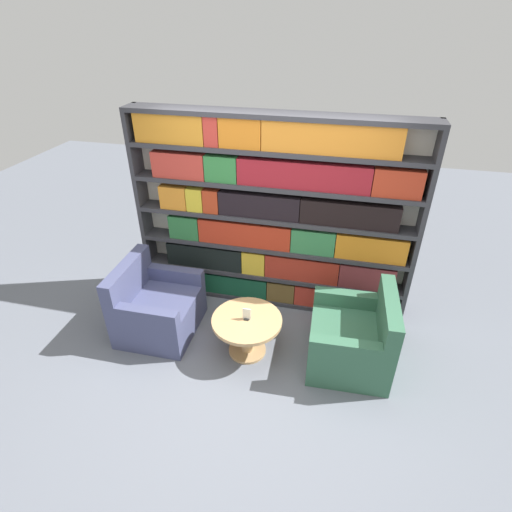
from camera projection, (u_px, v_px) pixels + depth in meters
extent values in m
plane|color=slate|center=(247.00, 367.00, 4.18)|extent=(14.00, 14.00, 0.00)
cube|color=silver|center=(274.00, 213.00, 4.66)|extent=(3.23, 0.05, 2.32)
cube|color=#333338|center=(144.00, 204.00, 4.87)|extent=(0.05, 0.30, 2.32)
cube|color=#333338|center=(418.00, 233.00, 4.25)|extent=(0.05, 0.30, 2.32)
cube|color=#333338|center=(270.00, 296.00, 5.15)|extent=(3.13, 0.30, 0.05)
cube|color=#333338|center=(271.00, 273.00, 4.96)|extent=(3.13, 0.30, 0.05)
cube|color=#333338|center=(271.00, 247.00, 4.76)|extent=(3.13, 0.30, 0.05)
cube|color=#333338|center=(272.00, 218.00, 4.56)|extent=(3.13, 0.30, 0.05)
cube|color=#333338|center=(273.00, 186.00, 4.35)|extent=(3.13, 0.30, 0.05)
cube|color=#333338|center=(273.00, 151.00, 4.15)|extent=(3.13, 0.30, 0.05)
cube|color=#333338|center=(274.00, 115.00, 3.96)|extent=(3.13, 0.30, 0.05)
cube|color=#154E33|center=(217.00, 280.00, 5.19)|extent=(1.34, 0.20, 0.27)
cube|color=brown|center=(282.00, 289.00, 5.02)|extent=(0.34, 0.20, 0.27)
cube|color=#B53225|center=(316.00, 294.00, 4.94)|extent=(0.50, 0.20, 0.27)
cube|color=#A62C16|center=(366.00, 301.00, 4.82)|extent=(0.71, 0.20, 0.27)
cube|color=black|center=(206.00, 254.00, 5.01)|extent=(0.97, 0.20, 0.30)
cube|color=gold|center=(255.00, 261.00, 4.89)|extent=(0.28, 0.20, 0.30)
cube|color=#A22C1D|center=(302.00, 267.00, 4.78)|extent=(0.87, 0.20, 0.30)
cube|color=maroon|center=(367.00, 275.00, 4.63)|extent=(0.63, 0.20, 0.30)
cube|color=#2B6D38|center=(186.00, 225.00, 4.86)|extent=(0.37, 0.20, 0.29)
cube|color=#B22F1A|center=(245.00, 232.00, 4.71)|extent=(1.10, 0.20, 0.29)
cube|color=#337A46|center=(313.00, 240.00, 4.55)|extent=(0.49, 0.20, 0.29)
cube|color=orange|center=(371.00, 246.00, 4.43)|extent=(0.77, 0.20, 0.29)
cube|color=orange|center=(175.00, 196.00, 4.68)|extent=(0.32, 0.20, 0.28)
cube|color=gold|center=(197.00, 198.00, 4.62)|extent=(0.19, 0.20, 0.28)
cube|color=#B0371A|center=(213.00, 200.00, 4.59)|extent=(0.18, 0.20, 0.28)
cube|color=black|center=(260.00, 204.00, 4.48)|extent=(0.92, 0.20, 0.28)
cube|color=black|center=(349.00, 213.00, 4.28)|extent=(1.05, 0.20, 0.28)
cube|color=#B8372C|center=(180.00, 164.00, 4.45)|extent=(0.61, 0.20, 0.29)
cube|color=#2F7839|center=(222.00, 168.00, 4.35)|extent=(0.36, 0.20, 0.29)
cube|color=maroon|center=(303.00, 174.00, 4.18)|extent=(1.40, 0.20, 0.29)
cube|color=#B1331D|center=(398.00, 182.00, 3.99)|extent=(0.48, 0.20, 0.29)
cube|color=orange|center=(171.00, 128.00, 4.25)|extent=(0.78, 0.20, 0.31)
cube|color=#BB3329|center=(213.00, 130.00, 4.16)|extent=(0.15, 0.20, 0.31)
cube|color=orange|center=(242.00, 132.00, 4.10)|extent=(0.44, 0.20, 0.31)
cube|color=orange|center=(331.00, 138.00, 3.92)|extent=(1.37, 0.20, 0.31)
cube|color=#42476B|center=(160.00, 314.00, 4.57)|extent=(0.81, 0.89, 0.43)
cube|color=#42476B|center=(128.00, 280.00, 4.41)|extent=(0.15, 0.89, 0.41)
cube|color=#42476B|center=(147.00, 316.00, 4.08)|extent=(0.66, 0.13, 0.17)
cube|color=#42476B|center=(176.00, 275.00, 4.71)|extent=(0.66, 0.13, 0.17)
cube|color=#336047|center=(348.00, 344.00, 4.15)|extent=(0.84, 0.92, 0.43)
cube|color=#336047|center=(388.00, 317.00, 3.88)|extent=(0.18, 0.89, 0.41)
cube|color=#336047|center=(345.00, 298.00, 4.33)|extent=(0.67, 0.15, 0.17)
cube|color=#336047|center=(345.00, 349.00, 3.69)|extent=(0.67, 0.15, 0.17)
cylinder|color=tan|center=(247.00, 337.00, 4.26)|extent=(0.13, 0.13, 0.42)
cylinder|color=tan|center=(247.00, 350.00, 4.36)|extent=(0.40, 0.40, 0.03)
cylinder|color=tan|center=(247.00, 320.00, 4.14)|extent=(0.74, 0.74, 0.04)
cube|color=black|center=(247.00, 319.00, 4.13)|extent=(0.05, 0.06, 0.01)
cube|color=silver|center=(247.00, 314.00, 4.10)|extent=(0.09, 0.01, 0.13)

